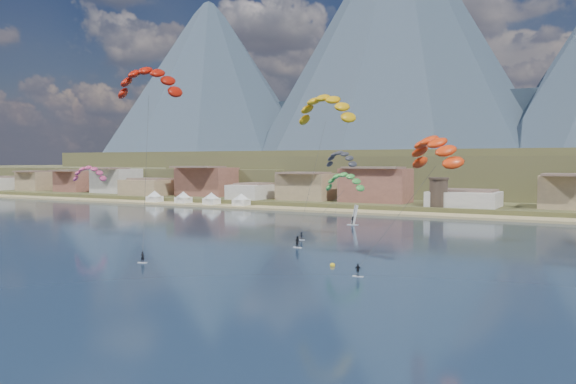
{
  "coord_description": "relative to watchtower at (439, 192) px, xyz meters",
  "views": [
    {
      "loc": [
        50.06,
        -59.59,
        15.47
      ],
      "look_at": [
        0.0,
        32.0,
        10.0
      ],
      "focal_mm": 37.49,
      "sensor_mm": 36.0,
      "label": 1
    }
  ],
  "objects": [
    {
      "name": "ground",
      "position": [
        -5.0,
        -114.0,
        -6.37
      ],
      "size": [
        2400.0,
        2400.0,
        0.0
      ],
      "primitive_type": "plane",
      "color": "black",
      "rests_on": "ground"
    },
    {
      "name": "beach",
      "position": [
        -5.0,
        -8.0,
        -6.12
      ],
      "size": [
        2200.0,
        12.0,
        0.9
      ],
      "color": "tan",
      "rests_on": "ground"
    },
    {
      "name": "land",
      "position": [
        -5.0,
        446.0,
        -6.37
      ],
      "size": [
        2200.0,
        900.0,
        4.0
      ],
      "color": "brown",
      "rests_on": "ground"
    },
    {
      "name": "foothills",
      "position": [
        17.39,
        118.47,
        2.71
      ],
      "size": [
        940.0,
        210.0,
        18.0
      ],
      "color": "brown",
      "rests_on": "ground"
    },
    {
      "name": "mountain_ridge",
      "position": [
        -19.6,
        709.65,
        143.94
      ],
      "size": [
        2060.0,
        480.0,
        400.0
      ],
      "color": "#2D3C4B",
      "rests_on": "ground"
    },
    {
      "name": "town",
      "position": [
        -45.0,
        8.0,
        1.63
      ],
      "size": [
        400.0,
        24.0,
        12.0
      ],
      "color": "silver",
      "rests_on": "ground"
    },
    {
      "name": "watchtower",
      "position": [
        0.0,
        0.0,
        0.0
      ],
      "size": [
        5.82,
        5.82,
        8.6
      ],
      "color": "#47382D",
      "rests_on": "ground"
    },
    {
      "name": "beach_tents",
      "position": [
        -81.25,
        -8.0,
        -2.66
      ],
      "size": [
        43.4,
        6.4,
        5.0
      ],
      "color": "white",
      "rests_on": "ground"
    },
    {
      "name": "kitesurfer_red",
      "position": [
        -25.37,
        -94.35,
        23.17
      ],
      "size": [
        15.03,
        15.09,
        33.12
      ],
      "color": "silver",
      "rests_on": "ground"
    },
    {
      "name": "kitesurfer_yellow",
      "position": [
        -5.84,
        -64.84,
        20.1
      ],
      "size": [
        13.93,
        19.31,
        30.89
      ],
      "color": "silver",
      "rests_on": "ground"
    },
    {
      "name": "kitesurfer_orange",
      "position": [
        22.31,
        -87.81,
        11.0
      ],
      "size": [
        13.33,
        17.31,
        21.94
      ],
      "color": "silver",
      "rests_on": "ground"
    },
    {
      "name": "kitesurfer_green",
      "position": [
        -3.2,
        -61.64,
        5.32
      ],
      "size": [
        10.27,
        11.1,
        15.31
      ],
      "color": "silver",
      "rests_on": "ground"
    },
    {
      "name": "distant_kite_pink",
      "position": [
        -75.71,
        -60.93,
        6.41
      ],
      "size": [
        9.86,
        7.3,
        16.08
      ],
      "color": "#262626",
      "rests_on": "ground"
    },
    {
      "name": "distant_kite_dark",
      "position": [
        -11.1,
        -45.19,
        10.1
      ],
      "size": [
        9.1,
        6.8,
        19.27
      ],
      "color": "#262626",
      "rests_on": "ground"
    },
    {
      "name": "windsurfer",
      "position": [
        -9.99,
        -40.05,
        -4.83
      ],
      "size": [
        2.76,
        3.0,
        4.83
      ],
      "color": "silver",
      "rests_on": "ground"
    },
    {
      "name": "buoy",
      "position": [
        8.94,
        -93.91,
        -6.24
      ],
      "size": [
        0.76,
        0.76,
        0.76
      ],
      "color": "yellow",
      "rests_on": "ground"
    }
  ]
}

